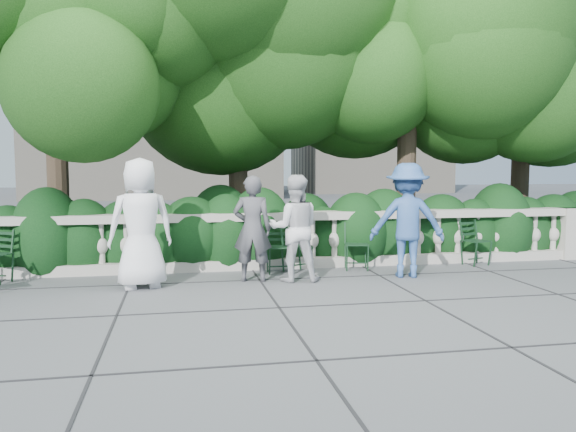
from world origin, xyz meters
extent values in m
plane|color=#4D4E54|center=(0.00, 0.00, 0.00)|extent=(90.00, 90.00, 0.00)
cube|color=#9E998E|center=(0.00, 1.80, 0.09)|extent=(12.00, 0.32, 0.18)
cube|color=#9E998E|center=(0.00, 1.80, 0.93)|extent=(12.00, 0.36, 0.14)
cube|color=#9E998E|center=(5.78, 1.80, 0.50)|extent=(0.44, 0.44, 1.00)
cylinder|color=#3F3023|center=(-4.00, 3.40, 1.40)|extent=(0.40, 0.40, 2.80)
ellipsoid|color=#12350E|center=(-4.00, 2.96, 3.68)|extent=(5.28, 5.28, 3.96)
cylinder|color=#3F3023|center=(-0.50, 4.00, 1.70)|extent=(0.40, 0.40, 3.40)
ellipsoid|color=#12350E|center=(-0.50, 3.48, 4.44)|extent=(6.24, 6.24, 4.68)
cylinder|color=#3F3023|center=(3.00, 3.30, 1.50)|extent=(0.40, 0.40, 3.00)
ellipsoid|color=#12350E|center=(3.00, 2.84, 3.92)|extent=(5.52, 5.52, 4.14)
cylinder|color=#3F3023|center=(6.00, 3.80, 1.30)|extent=(0.40, 0.40, 2.60)
ellipsoid|color=#12350E|center=(6.00, 3.40, 3.40)|extent=(4.80, 4.80, 3.60)
imported|color=white|center=(-2.30, 0.57, 0.97)|extent=(1.06, 0.80, 1.93)
imported|color=#46464C|center=(-0.62, 0.75, 0.83)|extent=(0.68, 0.52, 1.67)
imported|color=silver|center=(0.04, 0.65, 0.84)|extent=(0.89, 0.73, 1.68)
imported|color=#325798|center=(1.91, 0.64, 0.93)|extent=(1.34, 0.99, 1.86)
camera|label=1|loc=(-1.72, -7.92, 1.80)|focal=35.00mm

